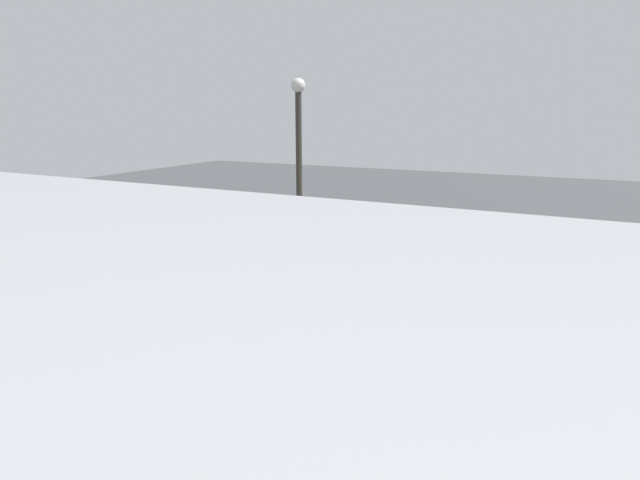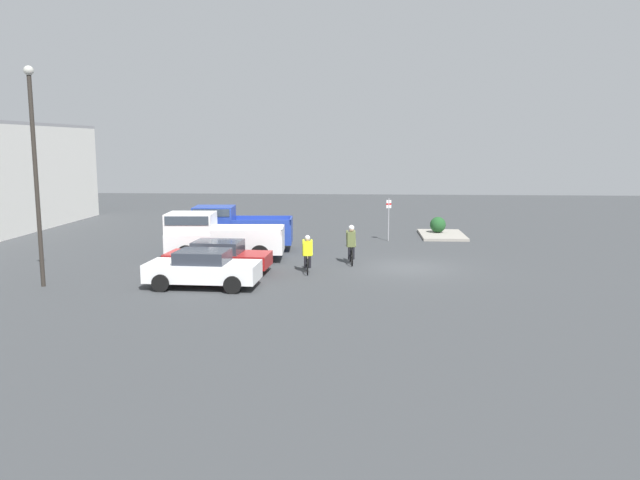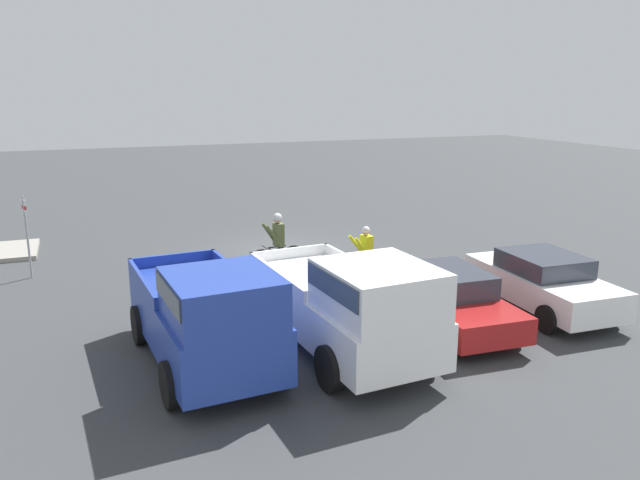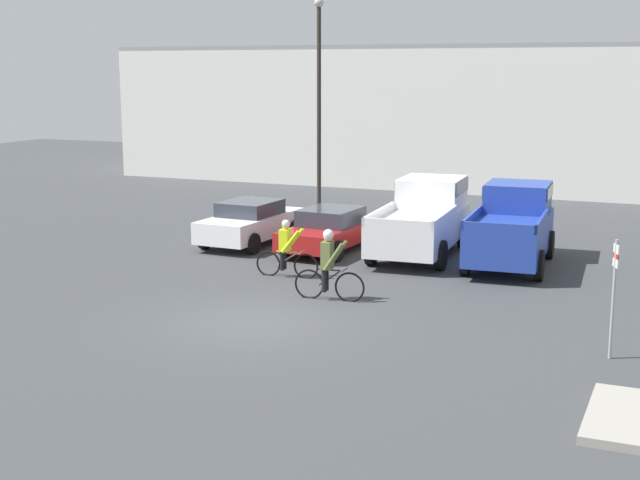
{
  "view_description": "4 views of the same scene",
  "coord_description": "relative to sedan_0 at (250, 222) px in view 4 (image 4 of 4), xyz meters",
  "views": [
    {
      "loc": [
        -10.69,
        25.5,
        7.33
      ],
      "look_at": [
        -0.02,
        3.83,
        1.2
      ],
      "focal_mm": 28.0,
      "sensor_mm": 36.0,
      "label": 1
    },
    {
      "loc": [
        -27.02,
        2.12,
        5.39
      ],
      "look_at": [
        -0.02,
        3.83,
        1.2
      ],
      "focal_mm": 35.0,
      "sensor_mm": 36.0,
      "label": 2
    },
    {
      "loc": [
        6.21,
        19.61,
        5.38
      ],
      "look_at": [
        -0.02,
        3.83,
        1.2
      ],
      "focal_mm": 35.0,
      "sensor_mm": 36.0,
      "label": 3
    },
    {
      "loc": [
        9.02,
        -17.21,
        5.64
      ],
      "look_at": [
        -0.02,
        3.83,
        1.2
      ],
      "focal_mm": 50.0,
      "sensor_mm": 36.0,
      "label": 4
    }
  ],
  "objects": [
    {
      "name": "fire_lane_sign",
      "position": [
        11.91,
        -7.51,
        0.72
      ],
      "size": [
        0.14,
        0.29,
        2.39
      ],
      "color": "#9E9EA3",
      "rests_on": "ground_plane"
    },
    {
      "name": "cyclist_1",
      "position": [
        3.05,
        -3.71,
        0.06
      ],
      "size": [
        1.8,
        0.49,
        1.61
      ],
      "color": "black",
      "rests_on": "ground_plane"
    },
    {
      "name": "lamppost",
      "position": [
        -0.23,
        6.15,
        3.98
      ],
      "size": [
        0.36,
        0.36,
        8.19
      ],
      "color": "#2D2823",
      "rests_on": "ground_plane"
    },
    {
      "name": "cyclist_0",
      "position": [
        5.06,
        -5.53,
        0.17
      ],
      "size": [
        1.81,
        0.49,
        1.8
      ],
      "color": "black",
      "rests_on": "ground_plane"
    },
    {
      "name": "sedan_1",
      "position": [
        2.8,
        0.05,
        -0.04
      ],
      "size": [
        2.11,
        4.43,
        1.34
      ],
      "color": "maroon",
      "rests_on": "ground_plane"
    },
    {
      "name": "pickup_truck_0",
      "position": [
        5.57,
        0.83,
        0.43
      ],
      "size": [
        2.53,
        5.48,
        2.22
      ],
      "color": "white",
      "rests_on": "ground_plane"
    },
    {
      "name": "sedan_0",
      "position": [
        0.0,
        0.0,
        0.0
      ],
      "size": [
        2.09,
        4.29,
        1.42
      ],
      "color": "white",
      "rests_on": "ground_plane"
    },
    {
      "name": "ground_plane",
      "position": [
        4.26,
        -7.99,
        -0.72
      ],
      "size": [
        80.0,
        80.0,
        0.0
      ],
      "primitive_type": "plane",
      "color": "#383A3D"
    },
    {
      "name": "pickup_truck_1",
      "position": [
        8.37,
        0.41,
        0.44
      ],
      "size": [
        2.46,
        5.05,
        2.25
      ],
      "color": "#233D9E",
      "rests_on": "ground_plane"
    },
    {
      "name": "warehouse_building",
      "position": [
        4.26,
        21.65,
        2.62
      ],
      "size": [
        38.42,
        15.29,
        6.68
      ],
      "color": "silver",
      "rests_on": "ground_plane"
    }
  ]
}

